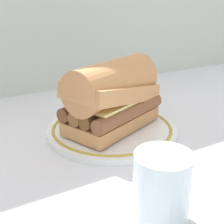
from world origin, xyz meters
TOP-DOWN VIEW (x-y plane):
  - ground_plane at (0.00, 0.00)m, footprint 1.50×1.50m
  - plate at (0.01, 0.01)m, footprint 0.26×0.26m
  - sausage_sandwich at (0.01, 0.01)m, footprint 0.22×0.17m
  - drinking_glass at (-0.07, -0.25)m, footprint 0.07×0.07m

SIDE VIEW (x-z plane):
  - ground_plane at x=0.00m, z-range 0.00..0.00m
  - plate at x=0.01m, z-range 0.00..0.02m
  - drinking_glass at x=-0.07m, z-range -0.01..0.09m
  - sausage_sandwich at x=0.01m, z-range 0.01..0.14m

